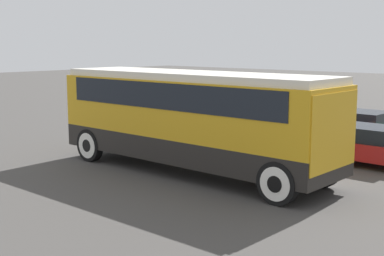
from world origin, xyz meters
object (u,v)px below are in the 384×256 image
(parked_car_near, at_px, (360,129))
(parked_car_far, at_px, (227,126))
(parked_car_mid, at_px, (373,146))
(tour_bus, at_px, (194,113))

(parked_car_near, bearing_deg, parked_car_far, -148.60)
(parked_car_near, distance_m, parked_car_mid, 3.37)
(tour_bus, distance_m, parked_car_mid, 6.21)
(tour_bus, relative_size, parked_car_far, 2.16)
(parked_car_near, height_order, parked_car_far, parked_car_near)
(tour_bus, bearing_deg, parked_car_near, 75.82)
(parked_car_mid, height_order, parked_car_far, parked_car_far)
(tour_bus, bearing_deg, parked_car_far, 117.39)
(parked_car_near, distance_m, parked_car_far, 5.25)
(tour_bus, distance_m, parked_car_near, 7.99)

